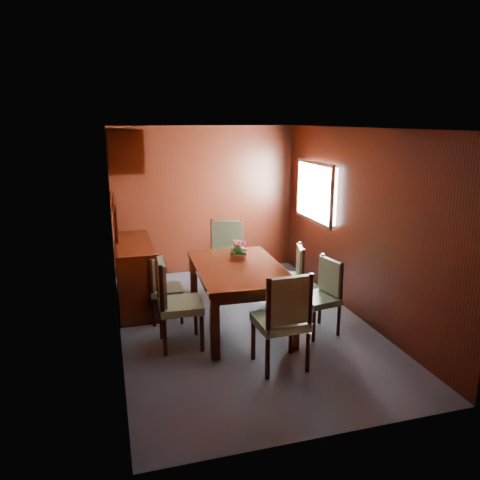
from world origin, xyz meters
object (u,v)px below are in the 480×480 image
object	(u,v)px
chair_left_near	(173,298)
chair_head	(284,316)
sideboard	(135,274)
flower_centerpiece	(239,250)
chair_right_near	(323,292)
dining_table	(239,275)

from	to	relation	value
chair_left_near	chair_head	size ratio (longest dim) A/B	0.98
chair_left_near	chair_head	world-z (taller)	chair_head
sideboard	flower_centerpiece	distance (m)	1.52
chair_left_near	flower_centerpiece	distance (m)	1.18
flower_centerpiece	chair_left_near	bearing A→B (deg)	-145.77
chair_left_near	chair_right_near	size ratio (longest dim) A/B	1.13
dining_table	chair_left_near	xyz separation A→B (m)	(-0.85, -0.32, -0.09)
flower_centerpiece	dining_table	bearing A→B (deg)	-105.81
sideboard	chair_left_near	distance (m)	1.38
dining_table	chair_head	xyz separation A→B (m)	(0.14, -1.14, -0.08)
dining_table	chair_right_near	size ratio (longest dim) A/B	1.85
sideboard	chair_right_near	size ratio (longest dim) A/B	1.54
sideboard	chair_left_near	world-z (taller)	chair_left_near
chair_right_near	flower_centerpiece	world-z (taller)	flower_centerpiece
chair_left_near	sideboard	bearing A→B (deg)	-164.19
chair_left_near	chair_right_near	distance (m)	1.77
dining_table	flower_centerpiece	xyz separation A→B (m)	(0.09, 0.32, 0.23)
chair_left_near	dining_table	bearing A→B (deg)	112.52
chair_right_near	flower_centerpiece	size ratio (longest dim) A/B	3.75
chair_left_near	chair_head	xyz separation A→B (m)	(0.99, -0.82, 0.01)
dining_table	chair_head	distance (m)	1.15
chair_head	flower_centerpiece	xyz separation A→B (m)	(-0.05, 1.46, 0.30)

